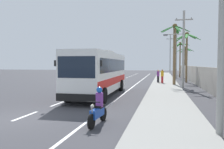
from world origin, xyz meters
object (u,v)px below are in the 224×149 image
Objects in this scene: utility_pole_far at (176,55)px; palm_fourth at (185,55)px; utility_pole_mid at (183,47)px; utility_pole_distant at (170,54)px; motorcycle_beside_bus at (98,109)px; pedestrian_midwalk at (162,76)px; pedestrian_near_kerb at (158,76)px; palm_nearest at (187,44)px; coach_bus_foreground at (100,72)px; palm_third at (180,50)px; palm_second at (174,44)px.

palm_fourth is (2.22, 7.35, 0.24)m from utility_pole_far.
utility_pole_mid is 0.83× the size of utility_pole_distant.
motorcycle_beside_bus is 1.13× the size of pedestrian_midwalk.
pedestrian_near_kerb is at bearing -94.95° from utility_pole_distant.
palm_fourth is at bearing 83.91° from utility_pole_mid.
palm_nearest is at bearing 75.66° from motorcycle_beside_bus.
palm_nearest reaches higher than motorcycle_beside_bus.
motorcycle_beside_bus is 16.70m from utility_pole_mid.
pedestrian_midwalk is 0.28× the size of palm_fourth.
utility_pole_far is 1.17× the size of palm_nearest.
pedestrian_near_kerb is at bearing 69.87° from coach_bus_foreground.
palm_nearest reaches higher than pedestrian_near_kerb.
utility_pole_distant is 13.36m from palm_third.
palm_nearest reaches higher than palm_third.
motorcycle_beside_bus is at bearing 26.31° from pedestrian_midwalk.
utility_pole_mid is (7.05, 7.22, 2.42)m from coach_bus_foreground.
palm_fourth is (2.52, 23.58, 0.15)m from utility_pole_mid.
palm_nearest is at bearing 69.38° from palm_second.
coach_bus_foreground is at bearing -123.94° from palm_second.
pedestrian_near_kerb is 6.10m from palm_nearest.
palm_nearest is 5.34m from palm_second.
palm_third is at bearing -83.94° from utility_pole_distant.
motorcycle_beside_bus is at bearing -104.34° from palm_nearest.
palm_second is 1.16× the size of palm_fourth.
motorcycle_beside_bus is 48.48m from utility_pole_distant.
pedestrian_midwalk is 6.22m from palm_nearest.
utility_pole_mid is 1.13× the size of palm_second.
palm_fourth is (4.60, 19.68, 3.44)m from pedestrian_midwalk.
utility_pole_distant reaches higher than motorcycle_beside_bus.
pedestrian_midwalk is at bearing -102.07° from palm_third.
palm_second is at bearing -110.62° from palm_nearest.
palm_third is at bearing 73.32° from utility_pole_far.
utility_pole_distant is at bearing 80.24° from coach_bus_foreground.
coach_bus_foreground is 1.54× the size of palm_nearest.
palm_fourth reaches higher than coach_bus_foreground.
pedestrian_midwalk is 0.21× the size of utility_pole_mid.
utility_pole_distant reaches higher than palm_second.
pedestrian_midwalk is 0.21× the size of utility_pole_far.
utility_pole_distant is at bearing 84.71° from motorcycle_beside_bus.
palm_third is at bearing 83.57° from palm_second.
coach_bus_foreground is 1.31× the size of utility_pole_mid.
palm_fourth is at bearing 72.74° from coach_bus_foreground.
motorcycle_beside_bus is 35.55m from palm_third.
utility_pole_mid is at bearing 45.68° from coach_bus_foreground.
palm_second reaches higher than palm_third.
utility_pole_distant is at bearing 93.09° from palm_nearest.
palm_nearest reaches higher than pedestrian_midwalk.
pedestrian_midwalk is at bearing -100.94° from utility_pole_far.
pedestrian_near_kerb is at bearing -104.41° from utility_pole_far.
utility_pole_far is 9.18m from palm_nearest.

